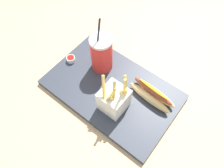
{
  "coord_description": "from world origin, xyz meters",
  "views": [
    {
      "loc": [
        -0.25,
        0.32,
        0.72
      ],
      "look_at": [
        0.0,
        0.0,
        0.05
      ],
      "focal_mm": 34.76,
      "sensor_mm": 36.0,
      "label": 1
    }
  ],
  "objects": [
    {
      "name": "food_tray",
      "position": [
        0.0,
        0.0,
        0.01
      ],
      "size": [
        0.48,
        0.3,
        0.02
      ],
      "primitive_type": "cube",
      "color": "#2D333D",
      "rests_on": "ground_plane"
    },
    {
      "name": "ground_plane",
      "position": [
        0.0,
        0.0,
        -0.01
      ],
      "size": [
        2.4,
        2.4,
        0.02
      ],
      "primitive_type": "cube",
      "color": "tan"
    },
    {
      "name": "hot_dog_1",
      "position": [
        -0.13,
        -0.06,
        0.04
      ],
      "size": [
        0.18,
        0.07,
        0.06
      ],
      "color": "#DBB775",
      "rests_on": "food_tray"
    },
    {
      "name": "ketchup_cup_1",
      "position": [
        0.21,
        -0.0,
        0.03
      ],
      "size": [
        0.03,
        0.03,
        0.02
      ],
      "color": "white",
      "rests_on": "food_tray"
    },
    {
      "name": "fries_basket",
      "position": [
        -0.05,
        0.05,
        0.07
      ],
      "size": [
        0.09,
        0.09,
        0.17
      ],
      "color": "white",
      "rests_on": "food_tray"
    },
    {
      "name": "soda_cup",
      "position": [
        0.09,
        -0.06,
        0.1
      ],
      "size": [
        0.08,
        0.08,
        0.23
      ],
      "color": "red",
      "rests_on": "food_tray"
    }
  ]
}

